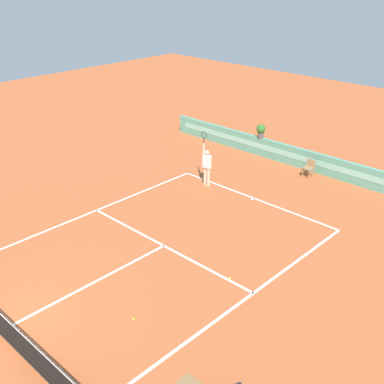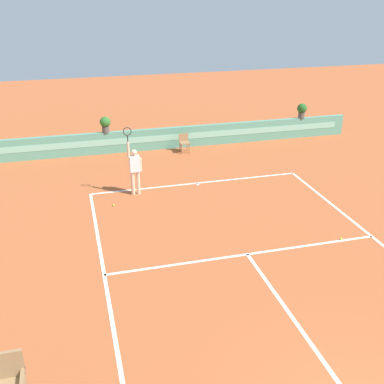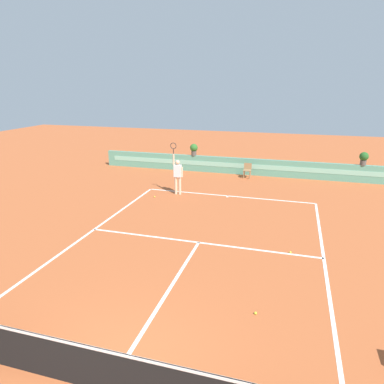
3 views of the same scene
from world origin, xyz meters
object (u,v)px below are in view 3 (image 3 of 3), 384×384
tennis_ball_by_sideline (155,197)px  potted_plant_left (194,149)px  tennis_player (178,174)px  potted_plant_far_right (364,158)px  ball_kid_chair (247,170)px  tennis_ball_near_baseline (256,313)px  tennis_ball_mid_court (290,252)px

tennis_ball_by_sideline → potted_plant_left: 5.90m
tennis_player → potted_plant_far_right: bearing=28.2°
ball_kid_chair → tennis_player: size_ratio=0.33×
tennis_player → tennis_ball_near_baseline: size_ratio=38.01×
tennis_player → tennis_ball_mid_court: size_ratio=38.01×
tennis_ball_near_baseline → tennis_ball_mid_court: bearing=78.1°
tennis_player → ball_kid_chair: bearing=55.2°
ball_kid_chair → potted_plant_left: potted_plant_left is taller
ball_kid_chair → tennis_player: tennis_player is taller
potted_plant_far_right → tennis_ball_mid_court: bearing=-109.9°
tennis_ball_near_baseline → potted_plant_far_right: potted_plant_far_right is taller
tennis_ball_near_baseline → potted_plant_far_right: (4.32, 13.42, 1.38)m
tennis_ball_near_baseline → potted_plant_far_right: bearing=72.2°
ball_kid_chair → tennis_player: (-2.90, -4.18, 0.57)m
ball_kid_chair → tennis_ball_near_baseline: (1.91, -12.68, -0.44)m
tennis_ball_near_baseline → potted_plant_left: bearing=111.9°
tennis_ball_near_baseline → tennis_ball_by_sideline: (-5.74, 7.69, 0.00)m
tennis_ball_mid_court → potted_plant_far_right: potted_plant_far_right is taller
potted_plant_left → tennis_player: bearing=-83.3°
ball_kid_chair → tennis_ball_mid_court: bearing=-73.9°
tennis_ball_near_baseline → tennis_ball_by_sideline: size_ratio=1.00×
tennis_player → tennis_ball_mid_court: (5.55, -5.01, -1.02)m
tennis_player → tennis_ball_by_sideline: 1.59m
ball_kid_chair → potted_plant_far_right: size_ratio=1.17×
potted_plant_far_right → tennis_player: bearing=-151.8°
ball_kid_chair → potted_plant_far_right: potted_plant_far_right is taller
ball_kid_chair → potted_plant_left: size_ratio=1.17×
ball_kid_chair → tennis_ball_near_baseline: ball_kid_chair is taller
ball_kid_chair → tennis_ball_mid_court: (2.65, -9.19, -0.44)m
ball_kid_chair → tennis_ball_mid_court: 9.58m
tennis_player → tennis_ball_mid_court: 7.55m
ball_kid_chair → potted_plant_left: 3.67m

